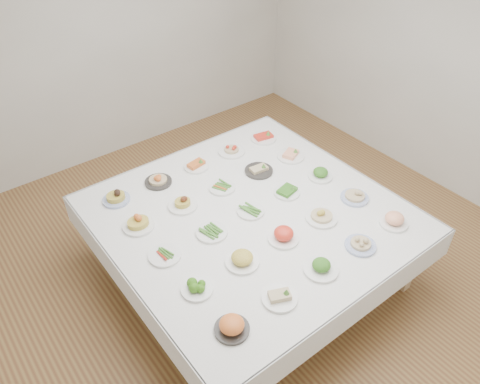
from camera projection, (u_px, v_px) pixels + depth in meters
room_envelope at (250, 82)px, 3.50m from camera, size 5.02×5.02×2.81m
display_table at (251, 218)px, 4.02m from camera, size 2.38×2.38×0.75m
dish_0 at (232, 324)px, 3.02m from camera, size 0.24×0.24×0.15m
dish_1 at (280, 295)px, 3.23m from camera, size 0.25×0.25×0.11m
dish_2 at (321, 265)px, 3.43m from camera, size 0.26×0.26×0.13m
dish_3 at (361, 241)px, 3.63m from camera, size 0.24×0.24×0.13m
dish_4 at (395, 219)px, 3.83m from camera, size 0.23×0.23×0.13m
dish_5 at (197, 286)px, 3.29m from camera, size 0.23×0.23×0.10m
dish_6 at (242, 258)px, 3.49m from camera, size 0.25×0.25×0.13m
dish_7 at (284, 234)px, 3.69m from camera, size 0.25×0.25×0.14m
dish_8 at (322, 213)px, 3.88m from camera, size 0.27×0.27×0.15m
dish_9 at (355, 193)px, 4.09m from camera, size 0.25×0.25×0.14m
dish_10 at (165, 255)px, 3.57m from camera, size 0.25×0.25×0.05m
dish_11 at (212, 231)px, 3.77m from camera, size 0.25×0.25×0.06m
dish_12 at (251, 210)px, 3.97m from camera, size 0.25×0.23×0.06m
dish_13 at (287, 190)px, 4.15m from camera, size 0.23×0.23×0.11m
dish_14 at (321, 173)px, 4.34m from camera, size 0.23×0.23×0.12m
dish_15 at (138, 220)px, 3.79m from camera, size 0.26×0.26×0.17m
dish_16 at (182, 202)px, 4.01m from camera, size 0.25×0.25×0.13m
dish_17 at (222, 187)px, 4.23m from camera, size 0.24×0.24×0.05m
dish_18 at (259, 168)px, 4.41m from camera, size 0.26×0.26×0.12m
dish_19 at (291, 153)px, 4.60m from camera, size 0.26×0.26×0.12m
dish_20 at (116, 196)px, 4.07m from camera, size 0.24×0.24×0.13m
dish_21 at (158, 177)px, 4.27m from camera, size 0.25×0.25×0.14m
dish_22 at (196, 164)px, 4.47m from camera, size 0.24×0.24×0.11m
dish_23 at (232, 148)px, 4.67m from camera, size 0.27×0.27×0.13m
dish_24 at (264, 135)px, 4.86m from camera, size 0.26×0.26×0.12m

